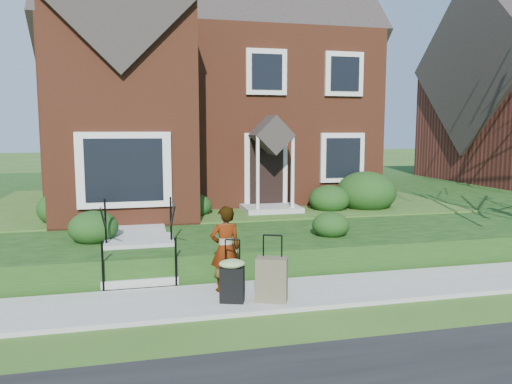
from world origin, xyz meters
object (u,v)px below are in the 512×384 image
object	(u,v)px
front_steps	(140,254)
suitcase_olive	(272,279)
suitcase_black	(232,278)
woman	(225,249)

from	to	relation	value
front_steps	suitcase_olive	xyz separation A→B (m)	(2.15, -2.24, -0.02)
front_steps	suitcase_black	size ratio (longest dim) A/B	1.89
suitcase_black	suitcase_olive	distance (m)	0.67
front_steps	woman	bearing A→B (deg)	-45.46
woman	front_steps	bearing A→B (deg)	-51.82
front_steps	suitcase_olive	bearing A→B (deg)	-46.15
front_steps	woman	distance (m)	2.16
woman	suitcase_black	size ratio (longest dim) A/B	1.44
suitcase_black	suitcase_olive	world-z (taller)	suitcase_olive
woman	suitcase_olive	xyz separation A→B (m)	(0.66, -0.73, -0.39)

